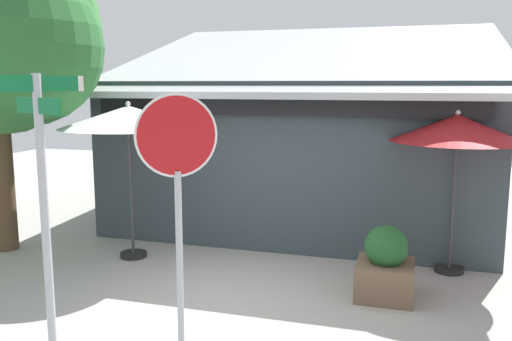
{
  "coord_description": "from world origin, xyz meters",
  "views": [
    {
      "loc": [
        2.32,
        -6.42,
        2.88
      ],
      "look_at": [
        0.03,
        1.2,
        1.6
      ],
      "focal_mm": 37.79,
      "sensor_mm": 36.0,
      "label": 1
    }
  ],
  "objects_px": {
    "street_sign_post": "(43,187)",
    "patio_umbrella_ivory_left": "(128,118)",
    "patio_umbrella_crimson_center": "(457,130)",
    "stop_sign": "(178,175)",
    "sidewalk_planter": "(385,267)"
  },
  "relations": [
    {
      "from": "sidewalk_planter",
      "to": "stop_sign",
      "type": "bearing_deg",
      "value": -129.94
    },
    {
      "from": "stop_sign",
      "to": "patio_umbrella_ivory_left",
      "type": "relative_size",
      "value": 1.07
    },
    {
      "from": "stop_sign",
      "to": "street_sign_post",
      "type": "bearing_deg",
      "value": -166.67
    },
    {
      "from": "patio_umbrella_ivory_left",
      "to": "patio_umbrella_crimson_center",
      "type": "xyz_separation_m",
      "value": [
        5.06,
        0.76,
        -0.12
      ]
    },
    {
      "from": "stop_sign",
      "to": "patio_umbrella_crimson_center",
      "type": "distance_m",
      "value": 4.64
    },
    {
      "from": "street_sign_post",
      "to": "patio_umbrella_ivory_left",
      "type": "relative_size",
      "value": 1.15
    },
    {
      "from": "patio_umbrella_ivory_left",
      "to": "patio_umbrella_crimson_center",
      "type": "relative_size",
      "value": 1.04
    },
    {
      "from": "street_sign_post",
      "to": "stop_sign",
      "type": "distance_m",
      "value": 1.4
    },
    {
      "from": "stop_sign",
      "to": "sidewalk_planter",
      "type": "bearing_deg",
      "value": 50.06
    },
    {
      "from": "stop_sign",
      "to": "sidewalk_planter",
      "type": "xyz_separation_m",
      "value": [
        1.95,
        2.33,
        -1.54
      ]
    },
    {
      "from": "street_sign_post",
      "to": "patio_umbrella_ivory_left",
      "type": "bearing_deg",
      "value": 104.87
    },
    {
      "from": "patio_umbrella_ivory_left",
      "to": "sidewalk_planter",
      "type": "relative_size",
      "value": 2.59
    },
    {
      "from": "street_sign_post",
      "to": "patio_umbrella_crimson_center",
      "type": "height_order",
      "value": "street_sign_post"
    },
    {
      "from": "patio_umbrella_ivory_left",
      "to": "street_sign_post",
      "type": "bearing_deg",
      "value": -75.13
    },
    {
      "from": "street_sign_post",
      "to": "patio_umbrella_crimson_center",
      "type": "xyz_separation_m",
      "value": [
        4.2,
        3.97,
        0.37
      ]
    }
  ]
}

